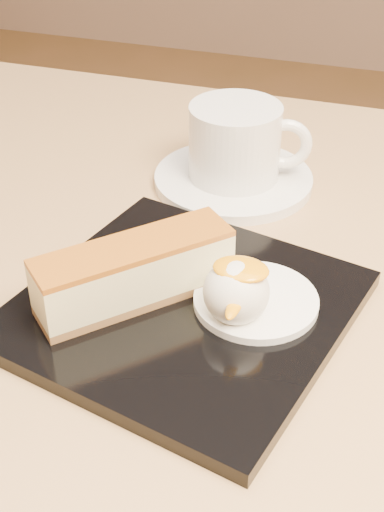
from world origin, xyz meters
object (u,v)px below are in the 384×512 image
(saucer, at_px, (233,179))
(cheesecake, at_px, (134,272))
(dessert_plate, at_px, (183,309))
(ice_cream_scoop, at_px, (236,292))
(coffee_cup, at_px, (237,141))
(table, at_px, (146,423))

(saucer, bearing_deg, cheesecake, -94.99)
(dessert_plate, bearing_deg, ice_cream_scoop, -7.13)
(dessert_plate, xyz_separation_m, cheesecake, (-0.04, -0.01, 0.03))
(cheesecake, xyz_separation_m, coffee_cup, (0.02, 0.20, 0.01))
(table, bearing_deg, coffee_cup, 80.69)
(dessert_plate, distance_m, coffee_cup, 0.20)
(table, distance_m, ice_cream_scoop, 0.21)
(saucer, relative_size, coffee_cup, 1.33)
(table, relative_size, saucer, 5.33)
(table, xyz_separation_m, coffee_cup, (0.03, 0.18, 0.20))
(cheesecake, distance_m, ice_cream_scoop, 0.08)
(cheesecake, bearing_deg, ice_cream_scoop, -46.93)
(table, relative_size, coffee_cup, 7.07)
(dessert_plate, bearing_deg, cheesecake, -171.87)
(dessert_plate, xyz_separation_m, ice_cream_scoop, (0.04, -0.01, 0.03))
(coffee_cup, bearing_deg, cheesecake, -107.78)
(cheesecake, relative_size, ice_cream_scoop, 2.85)
(coffee_cup, bearing_deg, saucer, 180.00)
(dessert_plate, height_order, saucer, dessert_plate)
(dessert_plate, relative_size, saucer, 1.47)
(ice_cream_scoop, bearing_deg, table, 162.09)
(coffee_cup, bearing_deg, table, -111.53)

